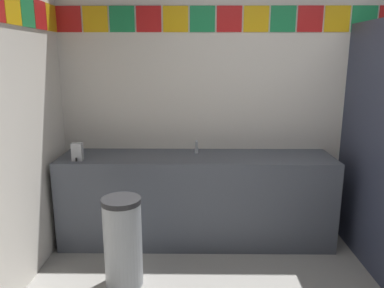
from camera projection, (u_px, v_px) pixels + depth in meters
The scene contains 5 objects.
wall_back at pixel (290, 102), 3.64m from camera, with size 4.47×0.09×2.61m.
vanity_counter at pixel (196, 198), 3.54m from camera, with size 2.53×0.56×0.84m.
faucet_center at pixel (196, 148), 3.52m from camera, with size 0.04×0.10×0.14m.
soap_dispenser at pixel (77, 152), 3.28m from camera, with size 0.09×0.09×0.16m.
trash_bin at pixel (123, 242), 2.85m from camera, with size 0.30×0.30×0.71m.
Camera 1 is at (-0.93, -1.93, 1.74)m, focal length 34.79 mm.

